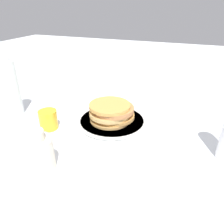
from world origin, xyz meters
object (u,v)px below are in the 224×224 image
Objects in this scene: juice_glass at (48,120)px; pancake_stack at (112,112)px; water_bottle_mid at (11,88)px; plate at (112,121)px; cream_jug at (38,153)px.

pancake_stack is at bearing -148.49° from juice_glass.
pancake_stack is 2.39× the size of juice_glass.
pancake_stack is 0.25m from juice_glass.
juice_glass is at bearing 166.56° from water_bottle_mid.
plate is at bearing -169.03° from water_bottle_mid.
water_bottle_mid is (0.42, 0.08, 0.07)m from pancake_stack.
water_bottle_mid is at bearing -37.83° from cream_jug.
juice_glass reaches higher than plate.
juice_glass is 0.30× the size of water_bottle_mid.
plate is 0.45m from water_bottle_mid.
plate is 0.04m from pancake_stack.
water_bottle_mid is at bearing 10.71° from pancake_stack.
plate is at bearing -108.46° from pancake_stack.
water_bottle_mid is (0.42, 0.08, 0.11)m from plate.
cream_jug is 0.51× the size of water_bottle_mid.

